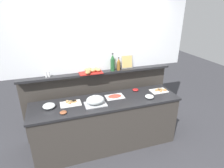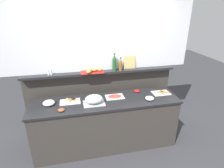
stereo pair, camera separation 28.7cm
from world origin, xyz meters
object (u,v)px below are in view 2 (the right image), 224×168
Objects in this scene: glass_bowl_medium at (150,98)px; framed_picture at (130,62)px; condiment_bowl_red at (137,91)px; condiment_bowl_cream at (61,110)px; cold_cuts_platter at (115,97)px; glass_bowl_large at (49,103)px; serving_cloche at (94,100)px; vinegar_bottle_amber at (121,65)px; pepper_shaker at (51,72)px; sandwich_platter_front at (161,93)px; sandwich_platter_rear at (71,101)px; salt_shaker at (48,73)px; bread_basket at (93,70)px; wine_bottle_green at (114,63)px.

glass_bowl_medium is 0.60× the size of framed_picture.
condiment_bowl_cream is at bearing -163.71° from condiment_bowl_red.
glass_bowl_large is (-1.07, -0.04, 0.02)m from cold_cuts_platter.
vinegar_bottle_amber is at bearing 40.21° from serving_cloche.
condiment_bowl_cream is at bearing -76.99° from pepper_shaker.
cold_cuts_platter is (-0.85, 0.03, -0.00)m from sandwich_platter_front.
cold_cuts_platter is at bearing 158.00° from glass_bowl_medium.
framed_picture is (1.39, 0.04, 0.08)m from pepper_shaker.
condiment_bowl_cream is 0.94× the size of condiment_bowl_red.
salt_shaker is (-0.33, 0.35, 0.40)m from sandwich_platter_rear.
salt_shaker is at bearing 178.90° from vinegar_bottle_amber.
serving_cloche reaches higher than glass_bowl_medium.
cold_cuts_platter is 0.91× the size of serving_cloche.
sandwich_platter_front is at bearing 7.70° from condiment_bowl_cream.
bread_basket is at bearing 40.40° from sandwich_platter_rear.
cold_cuts_platter is 0.41m from serving_cloche.
serving_cloche is at bearing -35.50° from salt_shaker.
serving_cloche is 1.08× the size of wine_bottle_green.
sandwich_platter_front is at bearing -23.89° from wine_bottle_green.
wine_bottle_green is at bearing -179.03° from vinegar_bottle_amber.
cold_cuts_platter is 1.32× the size of vinegar_bottle_amber.
cold_cuts_platter is 0.61m from bread_basket.
cold_cuts_platter is at bearing -119.48° from vinegar_bottle_amber.
bread_basket is (0.06, 0.50, 0.33)m from serving_cloche.
condiment_bowl_red is at bearing -8.55° from pepper_shaker.
wine_bottle_green is at bearing 31.56° from condiment_bowl_cream.
glass_bowl_medium is (0.92, -0.07, -0.05)m from serving_cloche.
wine_bottle_green reaches higher than bread_basket.
pepper_shaker is (-1.02, 0.34, 0.40)m from cold_cuts_platter.
salt_shaker is 0.36× the size of framed_picture.
sandwich_platter_rear is 0.67m from bread_basket.
vinegar_bottle_amber is 1.20m from pepper_shaker.
vinegar_bottle_amber reaches higher than serving_cloche.
wine_bottle_green is at bearing 21.71° from sandwich_platter_rear.
sandwich_platter_front is 0.89× the size of serving_cloche.
glass_bowl_large is 0.59× the size of wine_bottle_green.
condiment_bowl_cream is 0.73m from pepper_shaker.
pepper_shaker reaches higher than serving_cloche.
sandwich_platter_rear is (-1.59, 0.03, -0.00)m from sandwich_platter_front.
sandwich_platter_rear is at bearing -50.83° from pepper_shaker.
serving_cloche is 0.85× the size of bread_basket.
framed_picture is (0.19, 0.06, 0.02)m from vinegar_bottle_amber.
vinegar_bottle_amber is (-0.26, 0.20, 0.45)m from condiment_bowl_red.
sandwich_platter_rear is at bearing -46.71° from salt_shaker.
condiment_bowl_cream is (0.19, -0.23, -0.02)m from glass_bowl_large.
serving_cloche is 0.71m from glass_bowl_large.
condiment_bowl_red reaches higher than sandwich_platter_rear.
vinegar_bottle_amber is (0.18, 0.32, 0.46)m from cold_cuts_platter.
bread_basket reaches higher than sandwich_platter_front.
glass_bowl_large is 0.93m from bread_basket.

